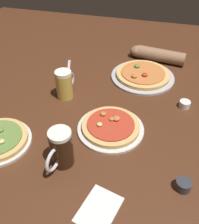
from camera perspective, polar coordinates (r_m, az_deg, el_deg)
ground_plane at (r=1.17m, az=0.00°, el=-1.31°), size 2.40×2.40×0.03m
pizza_plate_near at (r=1.08m, az=2.48°, el=-3.32°), size 0.28×0.28×0.05m
pizza_plate_far at (r=1.42m, az=9.52°, el=8.04°), size 0.34×0.34×0.05m
beer_mug_dark at (r=1.24m, az=-7.73°, el=6.10°), size 0.08×0.13×0.14m
beer_mug_amber at (r=0.93m, az=-8.56°, el=-8.05°), size 0.08×0.14×0.15m
ramekin_sauce at (r=0.94m, az=18.04°, el=-15.11°), size 0.05×0.05×0.04m
ramekin_butter at (r=1.26m, az=18.33°, el=1.65°), size 0.05×0.05×0.03m
napkin_folded at (r=0.87m, az=-0.12°, el=-20.67°), size 0.14×0.17×0.01m
fork_left at (r=1.49m, az=-6.86°, el=9.36°), size 0.08×0.20×0.01m
diner_arm at (r=1.60m, az=12.19°, el=12.35°), size 0.33×0.12×0.07m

